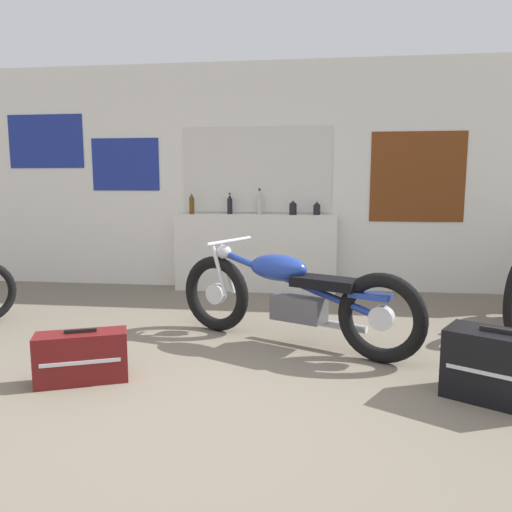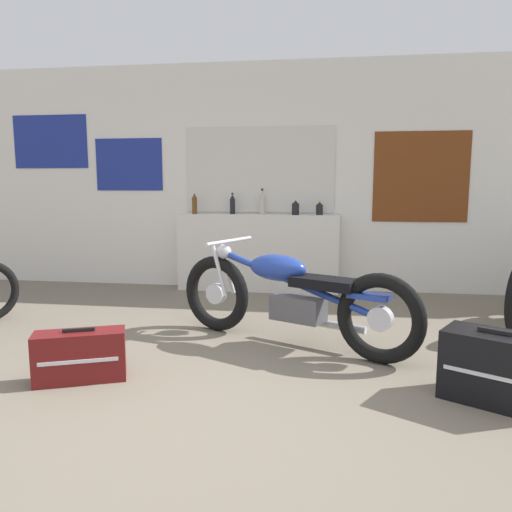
{
  "view_description": "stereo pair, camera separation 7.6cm",
  "coord_description": "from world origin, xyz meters",
  "px_view_note": "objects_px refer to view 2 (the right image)",
  "views": [
    {
      "loc": [
        0.72,
        -2.66,
        1.34
      ],
      "look_at": [
        0.16,
        1.64,
        0.7
      ],
      "focal_mm": 35.0,
      "sensor_mm": 36.0,
      "label": 1
    },
    {
      "loc": [
        0.79,
        -2.65,
        1.34
      ],
      "look_at": [
        0.16,
        1.64,
        0.7
      ],
      "focal_mm": 35.0,
      "sensor_mm": 36.0,
      "label": 2
    }
  ],
  "objects_px": {
    "bottle_leftmost": "(195,204)",
    "bottle_right_center": "(295,208)",
    "bottle_rightmost": "(319,209)",
    "bottle_center": "(262,203)",
    "hard_case_black": "(492,368)",
    "bottle_left_center": "(232,205)",
    "hard_case_darkred": "(80,356)",
    "motorcycle_blue": "(291,297)"
  },
  "relations": [
    {
      "from": "bottle_center",
      "to": "bottle_rightmost",
      "type": "relative_size",
      "value": 1.85
    },
    {
      "from": "bottle_leftmost",
      "to": "bottle_right_center",
      "type": "height_order",
      "value": "bottle_leftmost"
    },
    {
      "from": "bottle_center",
      "to": "hard_case_black",
      "type": "bearing_deg",
      "value": -58.61
    },
    {
      "from": "bottle_leftmost",
      "to": "bottle_right_center",
      "type": "relative_size",
      "value": 1.48
    },
    {
      "from": "hard_case_black",
      "to": "bottle_leftmost",
      "type": "bearing_deg",
      "value": 132.28
    },
    {
      "from": "bottle_left_center",
      "to": "bottle_rightmost",
      "type": "height_order",
      "value": "bottle_left_center"
    },
    {
      "from": "bottle_leftmost",
      "to": "bottle_center",
      "type": "height_order",
      "value": "bottle_center"
    },
    {
      "from": "bottle_right_center",
      "to": "bottle_left_center",
      "type": "bearing_deg",
      "value": 174.63
    },
    {
      "from": "bottle_rightmost",
      "to": "hard_case_black",
      "type": "distance_m",
      "value": 3.29
    },
    {
      "from": "bottle_left_center",
      "to": "bottle_leftmost",
      "type": "bearing_deg",
      "value": -171.88
    },
    {
      "from": "bottle_center",
      "to": "hard_case_black",
      "type": "relative_size",
      "value": 0.48
    },
    {
      "from": "bottle_leftmost",
      "to": "bottle_rightmost",
      "type": "bearing_deg",
      "value": 1.51
    },
    {
      "from": "motorcycle_blue",
      "to": "bottle_right_center",
      "type": "bearing_deg",
      "value": 93.0
    },
    {
      "from": "bottle_leftmost",
      "to": "bottle_left_center",
      "type": "relative_size",
      "value": 1.08
    },
    {
      "from": "bottle_leftmost",
      "to": "bottle_rightmost",
      "type": "relative_size",
      "value": 1.65
    },
    {
      "from": "bottle_rightmost",
      "to": "hard_case_black",
      "type": "height_order",
      "value": "bottle_rightmost"
    },
    {
      "from": "bottle_leftmost",
      "to": "bottle_right_center",
      "type": "distance_m",
      "value": 1.26
    },
    {
      "from": "bottle_right_center",
      "to": "motorcycle_blue",
      "type": "bearing_deg",
      "value": -87.0
    },
    {
      "from": "bottle_center",
      "to": "bottle_right_center",
      "type": "height_order",
      "value": "bottle_center"
    },
    {
      "from": "bottle_left_center",
      "to": "hard_case_darkred",
      "type": "bearing_deg",
      "value": -98.55
    },
    {
      "from": "bottle_rightmost",
      "to": "hard_case_darkred",
      "type": "distance_m",
      "value": 3.51
    },
    {
      "from": "bottle_rightmost",
      "to": "hard_case_darkred",
      "type": "bearing_deg",
      "value": -116.81
    },
    {
      "from": "motorcycle_blue",
      "to": "hard_case_darkred",
      "type": "xyz_separation_m",
      "value": [
        -1.36,
        -0.96,
        -0.24
      ]
    },
    {
      "from": "bottle_center",
      "to": "hard_case_black",
      "type": "height_order",
      "value": "bottle_center"
    },
    {
      "from": "bottle_left_center",
      "to": "bottle_rightmost",
      "type": "relative_size",
      "value": 1.54
    },
    {
      "from": "bottle_left_center",
      "to": "motorcycle_blue",
      "type": "xyz_separation_m",
      "value": [
        0.9,
        -2.11,
        -0.66
      ]
    },
    {
      "from": "bottle_leftmost",
      "to": "bottle_rightmost",
      "type": "height_order",
      "value": "bottle_leftmost"
    },
    {
      "from": "bottle_rightmost",
      "to": "bottle_center",
      "type": "bearing_deg",
      "value": 177.94
    },
    {
      "from": "bottle_leftmost",
      "to": "motorcycle_blue",
      "type": "xyz_separation_m",
      "value": [
        1.36,
        -2.04,
        -0.67
      ]
    },
    {
      "from": "bottle_right_center",
      "to": "motorcycle_blue",
      "type": "xyz_separation_m",
      "value": [
        0.11,
        -2.03,
        -0.63
      ]
    },
    {
      "from": "bottle_rightmost",
      "to": "hard_case_black",
      "type": "xyz_separation_m",
      "value": [
        1.13,
        -2.98,
        -0.81
      ]
    },
    {
      "from": "bottle_leftmost",
      "to": "bottle_right_center",
      "type": "bearing_deg",
      "value": -0.34
    },
    {
      "from": "hard_case_darkred",
      "to": "hard_case_black",
      "type": "distance_m",
      "value": 2.67
    },
    {
      "from": "motorcycle_blue",
      "to": "bottle_left_center",
      "type": "bearing_deg",
      "value": 113.03
    },
    {
      "from": "hard_case_black",
      "to": "motorcycle_blue",
      "type": "bearing_deg",
      "value": 145.48
    },
    {
      "from": "motorcycle_blue",
      "to": "hard_case_black",
      "type": "xyz_separation_m",
      "value": [
        1.31,
        -0.9,
        -0.19
      ]
    },
    {
      "from": "bottle_left_center",
      "to": "motorcycle_blue",
      "type": "relative_size",
      "value": 0.13
    },
    {
      "from": "bottle_center",
      "to": "bottle_right_center",
      "type": "relative_size",
      "value": 1.66
    },
    {
      "from": "bottle_left_center",
      "to": "hard_case_darkred",
      "type": "relative_size",
      "value": 0.41
    },
    {
      "from": "bottle_right_center",
      "to": "hard_case_darkred",
      "type": "xyz_separation_m",
      "value": [
        -1.25,
        -2.99,
        -0.87
      ]
    },
    {
      "from": "bottle_center",
      "to": "hard_case_darkred",
      "type": "height_order",
      "value": "bottle_center"
    },
    {
      "from": "bottle_leftmost",
      "to": "bottle_left_center",
      "type": "bearing_deg",
      "value": 8.12
    }
  ]
}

